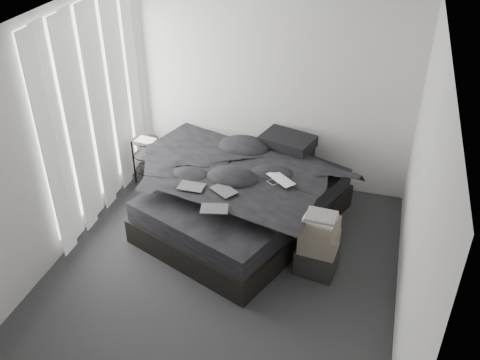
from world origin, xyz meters
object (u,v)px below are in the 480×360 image
(laptop, at_px, (277,175))
(bed, at_px, (244,213))
(box_lower, at_px, (316,260))
(side_stand, at_px, (148,161))

(laptop, bearing_deg, bed, -154.50)
(box_lower, bearing_deg, side_stand, 154.86)
(side_stand, bearing_deg, bed, -20.09)
(bed, xyz_separation_m, side_stand, (-1.48, 0.54, 0.16))
(laptop, xyz_separation_m, box_lower, (0.56, -0.50, -0.66))
(laptop, bearing_deg, side_stand, -159.16)
(bed, height_order, box_lower, same)
(laptop, relative_size, box_lower, 0.87)
(bed, relative_size, side_stand, 3.56)
(bed, bearing_deg, box_lower, -10.43)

